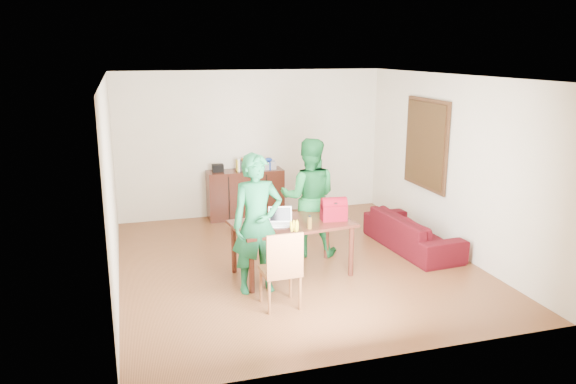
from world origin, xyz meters
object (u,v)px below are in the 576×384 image
object	(u,v)px
laptop	(281,222)
bottle	(310,222)
table	(292,229)
person_far	(309,197)
person_near	(257,224)
red_bag	(334,211)
sofa	(412,232)
chair	(281,284)

from	to	relation	value
laptop	bottle	distance (m)	0.41
table	laptop	xyz separation A→B (m)	(-0.19, -0.09, 0.14)
table	person_far	xyz separation A→B (m)	(0.48, 0.71, 0.23)
person_near	red_bag	bearing A→B (deg)	14.68
laptop	sofa	world-z (taller)	laptop
table	red_bag	xyz separation A→B (m)	(0.59, -0.06, 0.22)
bottle	table	bearing A→B (deg)	112.49
bottle	sofa	xyz separation A→B (m)	(1.98, 0.79, -0.57)
table	person_near	xyz separation A→B (m)	(-0.59, -0.40, 0.24)
person_far	sofa	distance (m)	1.77
laptop	sofa	xyz separation A→B (m)	(2.30, 0.55, -0.53)
person_far	laptop	bearing A→B (deg)	68.52
person_near	sofa	bearing A→B (deg)	15.99
chair	person_near	xyz separation A→B (m)	(-0.15, 0.55, 0.62)
bottle	red_bag	xyz separation A→B (m)	(0.45, 0.28, 0.04)
table	laptop	bearing A→B (deg)	-160.99
chair	sofa	xyz separation A→B (m)	(2.55, 1.41, -0.01)
bottle	laptop	bearing A→B (deg)	143.21
laptop	chair	bearing A→B (deg)	-92.91
red_bag	sofa	bearing A→B (deg)	24.66
chair	red_bag	world-z (taller)	red_bag
laptop	person_near	bearing A→B (deg)	-128.93
person_near	bottle	world-z (taller)	person_near
bottle	red_bag	size ratio (longest dim) A/B	0.53
table	person_far	distance (m)	0.89
laptop	red_bag	xyz separation A→B (m)	(0.77, 0.03, 0.08)
person_near	table	bearing A→B (deg)	32.75
red_bag	table	bearing A→B (deg)	-179.65
table	chair	bearing A→B (deg)	-121.17
person_near	sofa	distance (m)	2.90
table	person_far	size ratio (longest dim) A/B	0.95
person_near	red_bag	xyz separation A→B (m)	(1.17, 0.34, -0.02)
table	laptop	size ratio (longest dim) A/B	4.77
sofa	person_near	bearing A→B (deg)	103.56
person_far	red_bag	bearing A→B (deg)	115.98
red_bag	laptop	bearing A→B (deg)	-171.56
chair	sofa	size ratio (longest dim) A/B	0.53
chair	bottle	xyz separation A→B (m)	(0.57, 0.61, 0.56)
table	red_bag	bearing A→B (deg)	-12.26
person_near	sofa	world-z (taller)	person_near
red_bag	sofa	distance (m)	1.73
table	chair	world-z (taller)	chair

